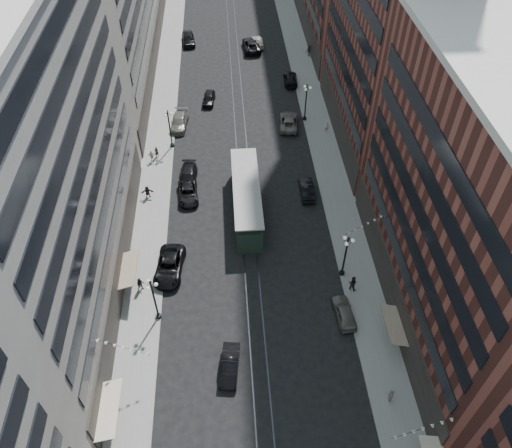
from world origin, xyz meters
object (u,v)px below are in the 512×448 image
object	(u,v)px
lamppost_se_mid	(306,101)
pedestrian_6	(152,156)
car_14	(257,42)
car_10	(307,189)
pedestrian_7	(353,283)
pedestrian_2	(141,284)
lamppost_sw_far	(154,299)
pedestrian_5	(147,192)
streetcar	(247,199)
pedestrian_4	(391,395)
lamppost_se_far	(345,255)
car_8	(179,122)
car_5	(230,365)
car_11	(289,121)
pedestrian_9	(309,51)
pedestrian_8	(327,127)
pedestrian_extra_1	(156,152)
car_12	(290,79)
car_extra_0	(251,45)
car_extra_1	(188,177)
car_13	(209,98)
lamppost_sw_mid	(170,127)
car_7	(188,193)
car_2	(169,266)
car_4	(344,312)
car_9	(188,39)

from	to	relation	value
lamppost_se_mid	pedestrian_6	size ratio (longest dim) A/B	3.42
car_14	pedestrian_6	distance (m)	34.93
car_10	pedestrian_7	world-z (taller)	pedestrian_7
pedestrian_2	pedestrian_6	xyz separation A→B (m)	(-0.48, 20.56, -0.02)
car_14	lamppost_se_mid	bearing A→B (deg)	97.12
lamppost_sw_far	pedestrian_5	bearing A→B (deg)	97.85
pedestrian_2	streetcar	bearing A→B (deg)	25.44
pedestrian_4	car_10	distance (m)	26.34
lamppost_se_far	car_10	bearing A→B (deg)	98.56
streetcar	car_8	size ratio (longest dim) A/B	2.59
lamppost_se_far	car_5	distance (m)	15.54
lamppost_sw_far	car_10	distance (m)	23.49
car_11	pedestrian_9	xyz separation A→B (m)	(5.70, 19.91, 0.35)
pedestrian_8	streetcar	bearing A→B (deg)	51.28
pedestrian_4	pedestrian_7	world-z (taller)	pedestrian_7
pedestrian_extra_1	pedestrian_2	bearing A→B (deg)	57.11
lamppost_se_mid	car_12	world-z (taller)	lamppost_se_mid
lamppost_sw_far	car_extra_0	size ratio (longest dim) A/B	0.92
lamppost_se_mid	car_8	bearing A→B (deg)	-179.04
car_5	car_8	distance (m)	37.98
lamppost_se_far	lamppost_se_mid	bearing A→B (deg)	90.00
car_8	pedestrian_9	distance (m)	28.22
pedestrian_7	pedestrian_8	world-z (taller)	pedestrian_7
pedestrian_5	car_extra_1	xyz separation A→B (m)	(4.67, 2.63, -0.19)
car_13	pedestrian_5	world-z (taller)	pedestrian_5
pedestrian_2	car_12	distance (m)	43.62
car_8	pedestrian_6	bearing A→B (deg)	-105.84
car_5	lamppost_se_mid	bearing A→B (deg)	79.71
car_12	pedestrian_9	world-z (taller)	pedestrian_9
car_5	car_13	size ratio (longest dim) A/B	1.05
lamppost_sw_mid	car_7	xyz separation A→B (m)	(2.40, -10.08, -2.42)
lamppost_se_mid	car_10	xyz separation A→B (m)	(-1.89, -15.46, -2.37)
car_2	pedestrian_6	bearing A→B (deg)	106.43
car_4	car_10	size ratio (longest dim) A/B	0.95
car_11	car_13	xyz separation A→B (m)	(-11.11, 6.82, -0.05)
lamppost_se_mid	car_5	world-z (taller)	lamppost_se_mid
pedestrian_5	streetcar	bearing A→B (deg)	-20.09
car_2	pedestrian_5	world-z (taller)	pedestrian_5
car_10	car_8	bearing A→B (deg)	-43.26
pedestrian_extra_1	lamppost_sw_far	bearing A→B (deg)	61.48
car_11	car_extra_1	distance (m)	17.56
car_8	lamppost_se_far	bearing A→B (deg)	-51.15
pedestrian_2	car_14	world-z (taller)	pedestrian_2
lamppost_se_mid	car_7	distance (m)	22.12
car_8	pedestrian_5	bearing A→B (deg)	-95.81
car_5	car_7	world-z (taller)	car_5
lamppost_se_mid	car_11	xyz separation A→B (m)	(-2.40, -1.25, -2.35)
car_5	pedestrian_8	xyz separation A→B (m)	(14.34, 34.63, 0.29)
car_7	car_9	distance (m)	40.03
car_12	car_extra_0	xyz separation A→B (m)	(-5.35, 11.51, 0.13)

